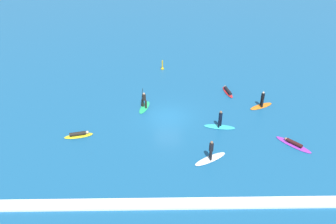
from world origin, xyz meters
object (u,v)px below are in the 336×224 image
surfer_on_orange_board (262,103)px  surfer_on_red_board (228,91)px  surfer_on_white_board (211,155)px  surfer_on_yellow_board (79,135)px  surfer_on_teal_board (220,124)px  marker_buoy (162,67)px  surfer_on_purple_board (294,144)px  surfer_on_green_board (144,104)px

surfer_on_orange_board → surfer_on_red_board: (-2.84, 2.99, -0.27)m
surfer_on_white_board → surfer_on_yellow_board: surfer_on_white_board is taller
surfer_on_teal_board → marker_buoy: 13.73m
marker_buoy → surfer_on_purple_board: bearing=-54.9°
surfer_on_purple_board → surfer_on_green_board: 14.12m
surfer_on_orange_board → surfer_on_white_board: surfer_on_white_board is taller
surfer_on_red_board → marker_buoy: marker_buoy is taller
surfer_on_red_board → surfer_on_white_board: 11.51m
surfer_on_yellow_board → marker_buoy: size_ratio=1.98×
surfer_on_green_board → surfer_on_yellow_board: bearing=146.0°
surfer_on_orange_board → surfer_on_white_board: bearing=25.3°
surfer_on_red_board → marker_buoy: 9.30m
surfer_on_orange_board → surfer_on_green_board: surfer_on_green_board is taller
surfer_on_purple_board → surfer_on_white_board: surfer_on_white_board is taller
surfer_on_yellow_board → surfer_on_teal_board: surfer_on_teal_board is taller
surfer_on_white_board → surfer_on_yellow_board: (-10.96, 3.27, -0.28)m
surfer_on_red_board → surfer_on_white_board: surfer_on_white_board is taller
surfer_on_orange_board → surfer_on_teal_board: size_ratio=0.95×
surfer_on_white_board → surfer_on_teal_board: surfer_on_white_board is taller
surfer_on_orange_board → surfer_on_yellow_board: surfer_on_orange_board is taller
surfer_on_purple_board → surfer_on_teal_board: (-5.74, 2.71, 0.27)m
surfer_on_purple_board → marker_buoy: size_ratio=2.21×
surfer_on_white_board → marker_buoy: 17.59m
surfer_on_red_board → surfer_on_green_board: 9.28m
surfer_on_green_board → marker_buoy: 9.35m
surfer_on_purple_board → surfer_on_white_board: (-7.13, -1.74, 0.30)m
surfer_on_white_board → surfer_on_purple_board: bearing=162.6°
surfer_on_purple_board → surfer_on_white_board: 7.35m
surfer_on_purple_board → surfer_on_green_board: surfer_on_green_board is taller
surfer_on_green_board → marker_buoy: surfer_on_green_board is taller
surfer_on_red_board → surfer_on_white_board: (-3.25, -11.04, 0.26)m
surfer_on_purple_board → surfer_on_red_board: bearing=-19.7°
marker_buoy → surfer_on_orange_board: bearing=-42.9°
surfer_on_orange_board → surfer_on_white_board: size_ratio=0.95×
surfer_on_red_board → marker_buoy: bearing=37.7°
surfer_on_white_board → surfer_on_orange_board: bearing=-158.2°
surfer_on_purple_board → surfer_on_red_board: surfer_on_red_board is taller
marker_buoy → surfer_on_red_board: bearing=-41.4°
surfer_on_purple_board → surfer_on_orange_board: bearing=-33.0°
surfer_on_orange_board → surfer_on_purple_board: size_ratio=0.96×
surfer_on_red_board → surfer_on_white_board: size_ratio=0.93×
surfer_on_orange_board → surfer_on_purple_board: bearing=71.7°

